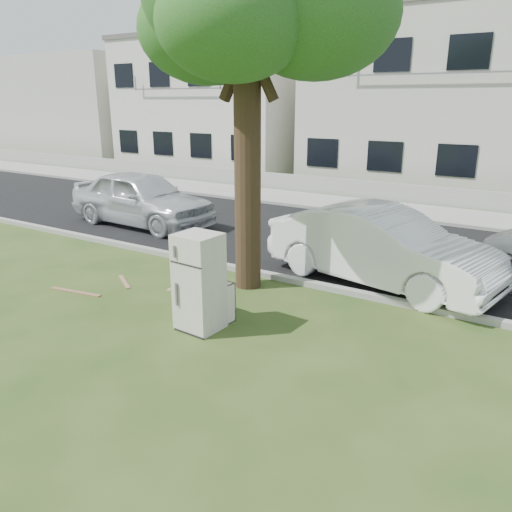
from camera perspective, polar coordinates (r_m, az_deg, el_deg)
The scene contains 17 objects.
ground at distance 9.07m, azimuth -4.98°, elevation -7.26°, with size 120.00×120.00×0.00m, color #274217.
road at distance 14.03m, azimuth 9.84°, elevation 1.56°, with size 120.00×7.00×0.01m, color black.
kerb_near at distance 10.97m, azimuth 2.70°, elevation -2.74°, with size 120.00×0.18×0.12m, color gray.
kerb_far at distance 17.28m, azimuth 14.37°, elevation 4.24°, with size 120.00×0.18×0.12m, color gray.
sidewalk at distance 18.64m, azimuth 15.77°, elevation 5.08°, with size 120.00×2.80×0.01m, color gray.
low_wall at distance 20.09m, azimuth 17.18°, elevation 6.82°, with size 120.00×0.15×0.70m, color gray.
street_tree at distance 10.10m, azimuth -1.07°, elevation 27.20°, with size 3.80×3.80×7.02m.
townhouse_left at distance 29.46m, azimuth -3.44°, elevation 16.89°, with size 10.20×8.16×7.04m.
townhouse_center at distance 24.57m, azimuth 21.08°, elevation 16.19°, with size 11.22×8.16×7.44m.
filler_left at distance 39.56m, azimuth -20.42°, elevation 15.54°, with size 16.00×9.00×6.40m, color beige.
fridge at distance 8.47m, azimuth -6.52°, elevation -2.99°, with size 0.69×0.64×1.68m, color white.
cabinet at distance 8.95m, azimuth -5.80°, elevation -5.11°, with size 0.93×0.58×0.72m, color beige.
plank_a at distance 10.91m, azimuth -19.92°, elevation -3.87°, with size 1.23×0.10×0.02m, color #886141.
plank_b at distance 11.19m, azimuth -14.81°, elevation -2.86°, with size 0.88×0.09×0.02m, color #956B4E.
plank_c at distance 10.79m, azimuth -8.32°, elevation -3.20°, with size 0.88×0.10×0.02m, color tan.
car_center at distance 10.87m, azimuth 14.07°, elevation 1.06°, with size 1.72×4.94×1.63m, color white.
car_left at distance 16.06m, azimuth -12.95°, elevation 6.45°, with size 2.00×4.96×1.69m, color silver.
Camera 1 is at (5.01, -6.55, 3.78)m, focal length 35.00 mm.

